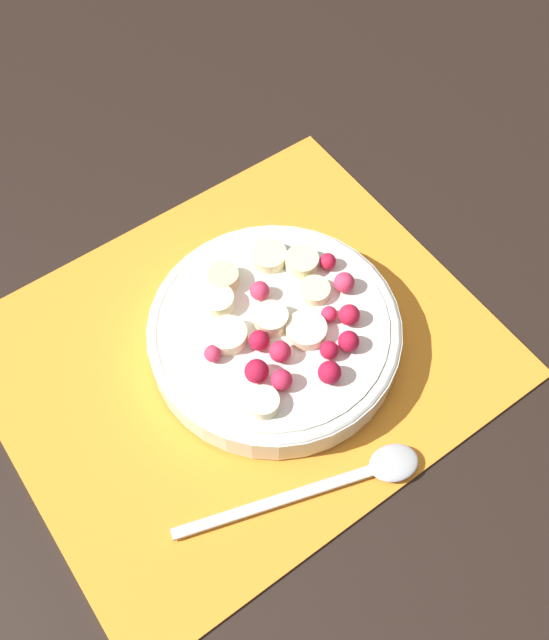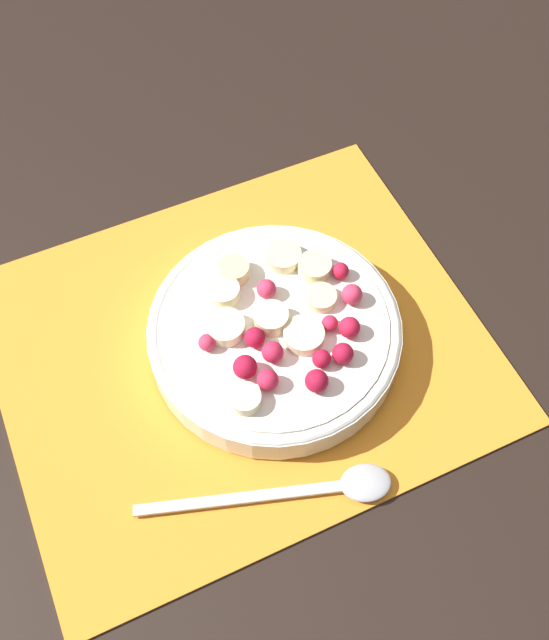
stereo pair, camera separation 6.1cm
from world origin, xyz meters
TOP-DOWN VIEW (x-y plane):
  - ground_plane at (0.00, 0.00)m, footprint 3.00×3.00m
  - placemat at (0.00, 0.00)m, footprint 0.42×0.36m
  - fruit_bowl at (0.03, -0.01)m, footprint 0.22×0.22m
  - spoon at (0.01, -0.15)m, footprint 0.20×0.08m

SIDE VIEW (x-z plane):
  - ground_plane at x=0.00m, z-range 0.00..0.00m
  - placemat at x=0.00m, z-range 0.00..0.01m
  - spoon at x=0.01m, z-range 0.01..0.01m
  - fruit_bowl at x=0.03m, z-range 0.00..0.05m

